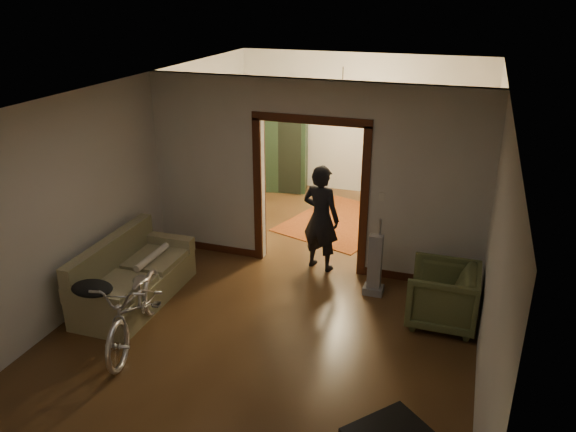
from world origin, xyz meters
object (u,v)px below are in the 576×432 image
at_px(person, 321,218).
at_px(locker, 285,148).
at_px(armchair, 442,295).
at_px(sofa, 134,272).
at_px(bicycle, 136,306).
at_px(desk, 405,185).

xyz_separation_m(person, locker, (-1.66, 3.18, 0.09)).
bearing_deg(person, armchair, 167.73).
relative_size(sofa, person, 1.16).
xyz_separation_m(armchair, locker, (-3.51, 4.14, 0.51)).
distance_m(bicycle, armchair, 3.75).
xyz_separation_m(bicycle, person, (1.56, 2.51, 0.34)).
relative_size(bicycle, person, 1.09).
bearing_deg(locker, desk, -12.73).
relative_size(bicycle, desk, 1.61).
relative_size(armchair, locker, 0.47).
height_order(sofa, locker, locker).
distance_m(sofa, locker, 4.95).
bearing_deg(desk, armchair, -94.19).
distance_m(sofa, person, 2.74).
height_order(sofa, bicycle, bicycle).
height_order(person, desk, person).
bearing_deg(sofa, desk, 57.93).
relative_size(bicycle, locker, 0.99).
relative_size(bicycle, armchair, 2.08).
height_order(sofa, armchair, sofa).
height_order(bicycle, armchair, bicycle).
distance_m(person, locker, 3.58).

